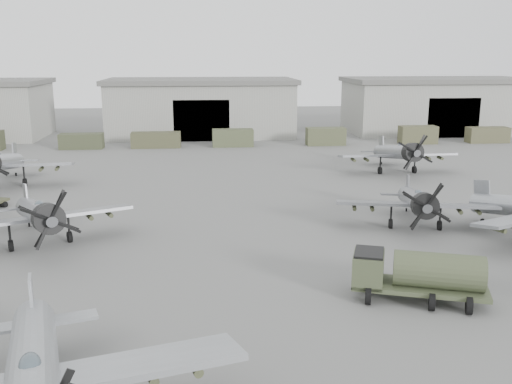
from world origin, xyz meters
TOP-DOWN VIEW (x-y plane):
  - ground at (0.00, 0.00)m, footprint 220.00×220.00m
  - hangar_center at (0.00, 61.96)m, footprint 29.00×14.80m
  - hangar_right at (38.00, 61.96)m, footprint 29.00×14.80m
  - support_truck_2 at (-16.15, 50.00)m, footprint 5.72×2.20m
  - support_truck_3 at (-6.23, 50.00)m, footprint 6.64×2.20m
  - support_truck_4 at (4.24, 50.00)m, footprint 5.61×2.20m
  - support_truck_5 at (17.25, 50.00)m, footprint 5.40×2.20m
  - support_truck_6 at (30.58, 50.00)m, footprint 5.22×2.20m
  - support_truck_7 at (40.93, 50.00)m, footprint 5.88×2.20m
  - aircraft_near_1 at (-5.53, -11.43)m, footprint 13.96×12.57m
  - aircraft_mid_1 at (-10.80, 9.12)m, footprint 12.04×10.92m
  - aircraft_mid_2 at (15.27, 10.48)m, footprint 11.62×10.46m
  - aircraft_far_0 at (-19.11, 27.16)m, footprint 13.31×11.98m
  - aircraft_far_1 at (20.68, 29.85)m, footprint 12.56×11.30m
  - fuel_tanker at (10.86, -1.40)m, footprint 7.17×4.37m

SIDE VIEW (x-z plane):
  - ground at x=0.00m, z-range 0.00..0.00m
  - support_truck_2 at x=-16.15m, z-range 0.00..2.05m
  - support_truck_3 at x=-6.23m, z-range 0.00..2.10m
  - support_truck_7 at x=40.93m, z-range 0.00..2.21m
  - support_truck_4 at x=4.24m, z-range 0.00..2.37m
  - support_truck_5 at x=17.25m, z-range 0.00..2.43m
  - support_truck_6 at x=30.58m, z-range 0.00..2.50m
  - fuel_tanker at x=10.86m, z-range 0.19..2.82m
  - aircraft_mid_2 at x=15.27m, z-range -0.21..4.41m
  - aircraft_mid_1 at x=-10.80m, z-range -0.22..4.71m
  - aircraft_far_1 at x=20.68m, z-range -0.23..4.82m
  - aircraft_far_0 at x=-19.11m, z-range -0.24..5.07m
  - aircraft_near_1 at x=-5.53m, z-range -0.25..5.32m
  - hangar_center at x=0.00m, z-range 0.02..8.72m
  - hangar_right at x=38.00m, z-range 0.02..8.72m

